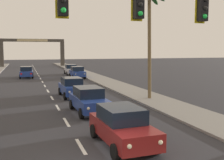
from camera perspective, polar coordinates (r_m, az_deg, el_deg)
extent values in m
cube|color=gray|center=(30.46, 1.38, -1.30)|extent=(3.20, 110.00, 0.14)
cube|color=silver|center=(12.11, -6.56, -13.60)|extent=(0.16, 2.00, 0.01)
cube|color=silver|center=(16.01, -9.54, -8.67)|extent=(0.16, 2.00, 0.01)
cube|color=silver|center=(20.01, -11.30, -5.67)|extent=(0.16, 2.00, 0.01)
cube|color=silver|center=(24.05, -12.46, -3.67)|extent=(0.16, 2.00, 0.01)
cube|color=silver|center=(28.12, -13.28, -2.25)|extent=(0.16, 2.00, 0.01)
cube|color=silver|center=(32.21, -13.90, -1.18)|extent=(0.16, 2.00, 0.01)
cube|color=silver|center=(36.31, -14.37, -0.36)|extent=(0.16, 2.00, 0.01)
cube|color=silver|center=(40.42, -14.75, 0.30)|extent=(0.16, 2.00, 0.01)
cube|color=silver|center=(44.53, -15.06, 0.83)|extent=(0.16, 2.00, 0.01)
cube|color=silver|center=(48.65, -15.31, 1.27)|extent=(0.16, 2.00, 0.01)
cube|color=silver|center=(52.77, -15.53, 1.65)|extent=(0.16, 2.00, 0.01)
cube|color=silver|center=(56.90, -15.72, 1.97)|extent=(0.16, 2.00, 0.01)
cube|color=silver|center=(61.02, -15.88, 2.25)|extent=(0.16, 2.00, 0.01)
cube|color=silver|center=(65.15, -16.02, 2.49)|extent=(0.16, 2.00, 0.01)
cube|color=silver|center=(69.28, -16.14, 2.70)|extent=(0.16, 2.00, 0.01)
cube|color=silver|center=(73.41, -16.25, 2.89)|extent=(0.16, 2.00, 0.01)
cube|color=silver|center=(77.54, -16.35, 3.06)|extent=(0.16, 2.00, 0.01)
cube|color=black|center=(10.84, 18.47, 14.02)|extent=(0.32, 0.26, 0.92)
sphere|color=black|center=(10.72, 18.93, 14.09)|extent=(0.17, 0.17, 0.17)
sphere|color=#1EE54C|center=(10.69, 18.87, 12.50)|extent=(0.17, 0.17, 0.17)
cube|color=yellow|center=(10.97, 17.94, 13.94)|extent=(0.42, 0.03, 1.04)
cube|color=black|center=(9.57, 5.60, 15.37)|extent=(0.32, 0.26, 0.92)
sphere|color=black|center=(9.45, 5.95, 15.49)|extent=(0.17, 0.17, 0.17)
sphere|color=#1EE54C|center=(9.41, 5.93, 13.68)|extent=(0.17, 0.17, 0.17)
cube|color=yellow|center=(9.72, 5.20, 15.23)|extent=(0.42, 0.03, 1.04)
cube|color=black|center=(8.89, -10.31, 16.01)|extent=(0.32, 0.26, 0.92)
sphere|color=black|center=(8.75, -10.18, 16.16)|extent=(0.17, 0.17, 0.17)
sphere|color=#1EE54C|center=(8.70, -10.14, 14.22)|extent=(0.17, 0.17, 0.17)
cube|color=yellow|center=(9.05, -10.45, 15.83)|extent=(0.42, 0.03, 1.04)
cube|color=maroon|center=(11.98, 2.17, -10.39)|extent=(1.92, 4.36, 0.72)
cube|color=black|center=(11.94, 1.91, -7.07)|extent=(1.68, 2.26, 0.64)
cylinder|color=black|center=(11.24, 9.19, -13.55)|extent=(0.24, 0.65, 0.64)
cylinder|color=black|center=(10.55, 0.71, -14.83)|extent=(0.24, 0.65, 0.64)
cylinder|color=black|center=(13.66, 3.27, -9.86)|extent=(0.24, 0.65, 0.64)
cylinder|color=black|center=(13.09, -3.80, -10.58)|extent=(0.24, 0.65, 0.64)
sphere|color=#F9EFC6|center=(10.37, 10.13, -12.73)|extent=(0.18, 0.18, 0.18)
sphere|color=#F9EFC6|center=(9.83, 3.69, -13.72)|extent=(0.18, 0.18, 0.18)
cube|color=red|center=(14.12, 1.31, -7.37)|extent=(0.24, 0.07, 0.20)
cube|color=red|center=(13.71, -3.88, -7.81)|extent=(0.24, 0.07, 0.20)
cube|color=navy|center=(18.05, -4.87, -4.68)|extent=(1.92, 4.36, 0.72)
cube|color=black|center=(18.08, -5.01, -2.48)|extent=(1.68, 2.26, 0.64)
cylinder|color=black|center=(17.05, -0.77, -6.56)|extent=(0.24, 0.65, 0.64)
cylinder|color=black|center=(16.57, -6.45, -6.97)|extent=(0.24, 0.65, 0.64)
cylinder|color=black|center=(19.69, -3.52, -4.81)|extent=(0.24, 0.65, 0.64)
cylinder|color=black|center=(19.28, -8.46, -5.11)|extent=(0.24, 0.65, 0.64)
sphere|color=#F9EFC6|center=(16.19, -0.70, -5.66)|extent=(0.18, 0.18, 0.18)
sphere|color=#F9EFC6|center=(15.83, -4.96, -5.96)|extent=(0.18, 0.18, 0.18)
cube|color=red|center=(20.26, -4.68, -3.18)|extent=(0.24, 0.07, 0.20)
cube|color=red|center=(19.95, -8.34, -3.38)|extent=(0.24, 0.07, 0.20)
cube|color=navy|center=(24.34, -8.37, -1.86)|extent=(1.86, 4.34, 0.72)
cube|color=black|center=(24.40, -8.46, -0.23)|extent=(1.65, 2.24, 0.64)
cylinder|color=black|center=(23.21, -5.59, -3.12)|extent=(0.24, 0.65, 0.64)
cylinder|color=black|center=(22.86, -9.80, -3.33)|extent=(0.24, 0.65, 0.64)
cylinder|color=black|center=(25.94, -7.09, -2.13)|extent=(0.24, 0.65, 0.64)
cylinder|color=black|center=(25.63, -10.86, -2.30)|extent=(0.24, 0.65, 0.64)
sphere|color=#F9EFC6|center=(22.36, -5.74, -2.34)|extent=(0.18, 0.18, 0.18)
sphere|color=#F9EFC6|center=(22.10, -8.87, -2.49)|extent=(0.18, 0.18, 0.18)
cube|color=red|center=(26.55, -7.87, -0.95)|extent=(0.24, 0.07, 0.20)
cube|color=red|center=(26.32, -10.69, -1.06)|extent=(0.24, 0.07, 0.20)
cube|color=navy|center=(42.06, -17.47, 1.37)|extent=(1.90, 4.35, 0.72)
cube|color=black|center=(41.86, -17.50, 2.28)|extent=(1.67, 2.25, 0.64)
cylinder|color=black|center=(43.53, -18.55, 1.01)|extent=(0.24, 0.65, 0.64)
cylinder|color=black|center=(43.49, -16.28, 1.08)|extent=(0.24, 0.65, 0.64)
cylinder|color=black|center=(40.71, -18.71, 0.66)|extent=(0.24, 0.65, 0.64)
cylinder|color=black|center=(40.66, -16.28, 0.73)|extent=(0.24, 0.65, 0.64)
sphere|color=#B2B2AD|center=(44.23, -18.21, 1.68)|extent=(0.18, 0.18, 0.18)
sphere|color=#B2B2AD|center=(44.20, -16.61, 1.73)|extent=(0.18, 0.18, 0.18)
cube|color=red|center=(39.92, -18.48, 1.22)|extent=(0.24, 0.07, 0.20)
cube|color=red|center=(39.89, -16.59, 1.28)|extent=(0.24, 0.07, 0.20)
cube|color=silver|center=(45.80, -8.57, 1.98)|extent=(1.86, 4.34, 0.72)
cube|color=black|center=(45.90, -8.61, 2.83)|extent=(1.65, 2.24, 0.64)
cylinder|color=black|center=(44.56, -7.21, 1.41)|extent=(0.24, 0.65, 0.64)
cylinder|color=black|center=(44.32, -9.41, 1.35)|extent=(0.24, 0.65, 0.64)
cylinder|color=black|center=(47.36, -7.77, 1.69)|extent=(0.24, 0.65, 0.64)
cylinder|color=black|center=(47.12, -9.84, 1.63)|extent=(0.24, 0.65, 0.64)
sphere|color=#B2B2AD|center=(43.75, -7.37, 1.90)|extent=(0.18, 0.18, 0.18)
sphere|color=#B2B2AD|center=(43.57, -8.98, 1.85)|extent=(0.18, 0.18, 0.18)
cube|color=red|center=(48.02, -8.15, 2.30)|extent=(0.24, 0.07, 0.20)
cube|color=red|center=(47.85, -9.72, 2.26)|extent=(0.24, 0.07, 0.20)
cube|color=navy|center=(40.27, -7.26, 1.40)|extent=(1.80, 4.31, 0.72)
cube|color=black|center=(40.36, -7.31, 2.38)|extent=(1.62, 2.21, 0.64)
cylinder|color=black|center=(39.08, -5.64, 0.74)|extent=(0.23, 0.64, 0.64)
cylinder|color=black|center=(38.76, -8.13, 0.66)|extent=(0.23, 0.64, 0.64)
cylinder|color=black|center=(41.85, -6.44, 1.10)|extent=(0.23, 0.64, 0.64)
cylinder|color=black|center=(41.55, -8.77, 1.03)|extent=(0.23, 0.64, 0.64)
sphere|color=#B2B2AD|center=(38.25, -5.77, 1.28)|extent=(0.18, 0.18, 0.18)
sphere|color=#B2B2AD|center=(38.02, -7.60, 1.22)|extent=(0.18, 0.18, 0.18)
cube|color=red|center=(42.49, -6.91, 1.80)|extent=(0.24, 0.06, 0.20)
cube|color=red|center=(42.27, -8.67, 1.75)|extent=(0.24, 0.06, 0.20)
cylinder|color=brown|center=(22.49, 7.85, 6.62)|extent=(0.45, 0.28, 8.51)
ellipsoid|color=#236028|center=(23.23, 6.39, 16.28)|extent=(1.02, 1.49, 1.04)
cube|color=#423D38|center=(69.36, -22.12, 4.98)|extent=(0.90, 0.90, 6.03)
cube|color=#423D38|center=(69.81, -10.35, 5.35)|extent=(0.90, 0.90, 6.03)
cube|color=#423D38|center=(69.25, -16.30, 7.98)|extent=(15.13, 0.60, 0.70)
cube|color=tan|center=(68.93, -16.30, 7.99)|extent=(7.11, 0.08, 0.56)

